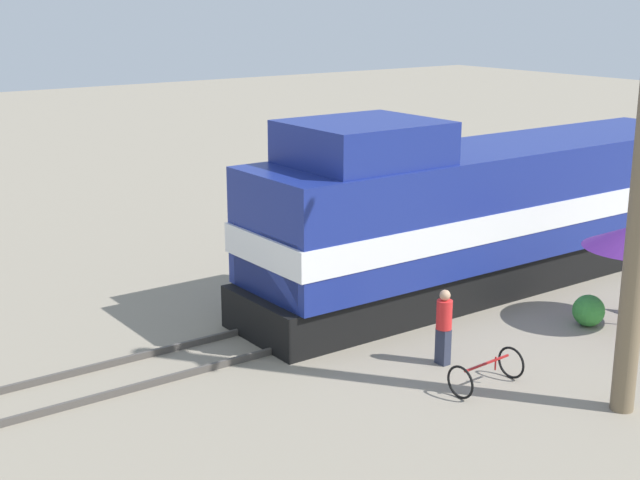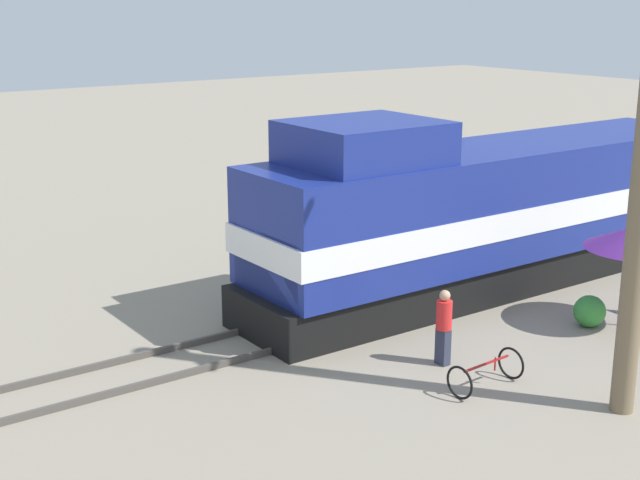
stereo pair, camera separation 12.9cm
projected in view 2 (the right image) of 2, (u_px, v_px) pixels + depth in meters
The scene contains 8 objects.
ground_plane at pixel (427, 300), 23.29m from camera, with size 120.00×120.00×0.00m, color gray.
rail_near at pixel (409, 290), 23.83m from camera, with size 0.08×41.17×0.15m, color #4C4742.
rail_far at pixel (446, 305), 22.70m from camera, with size 0.08×41.17×0.15m, color #4C4742.
locomotive at pixel (487, 212), 23.90m from camera, with size 3.19×15.66×4.86m.
vendor_umbrella at pixel (639, 237), 20.84m from camera, with size 2.52×2.52×2.52m.
shrub_cluster at pixel (590, 311), 21.33m from camera, with size 0.77×0.77×0.77m, color #388C38.
person_bystander at pixel (444, 324), 18.99m from camera, with size 0.34×0.34×1.68m.
bicycle at pixel (486, 372), 17.94m from camera, with size 0.77×1.63×0.68m.
Camera 2 is at (16.32, -15.09, 7.65)m, focal length 50.00 mm.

